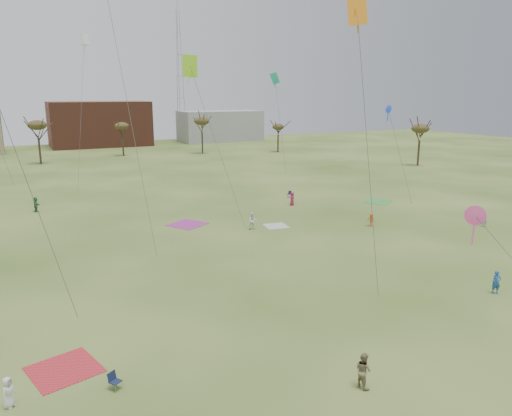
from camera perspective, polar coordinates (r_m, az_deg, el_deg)
name	(u,v)px	position (r m, az deg, el deg)	size (l,w,h in m)	color
ground	(346,341)	(30.26, 10.44, -14.99)	(260.00, 260.00, 0.00)	#334E18
flyer_near_left	(8,392)	(26.66, -26.97, -18.64)	(0.74, 0.48, 1.51)	silver
flyer_near_right	(496,282)	(39.76, 26.28, -7.79)	(0.63, 0.41, 1.73)	#205093
spectator_fore_b	(363,370)	(25.87, 12.42, -18.01)	(0.89, 0.69, 1.83)	#796C4D
flyer_mid_b	(371,220)	(54.80, 13.30, -1.32)	(0.96, 0.55, 1.48)	#C45024
flyer_mid_c	(485,219)	(58.68, 25.15, -1.18)	(0.61, 0.40, 1.68)	#79BECA
spectator_mid_e	(253,221)	(52.05, -0.39, -1.51)	(0.90, 0.70, 1.86)	white
flyer_far_a	(36,204)	(65.59, -24.34, 0.38)	(1.70, 0.54, 1.83)	#246E28
flyer_far_b	(292,199)	(63.45, 4.24, 1.09)	(0.85, 0.55, 1.74)	#A11B44
blanket_red	(64,370)	(28.92, -21.49, -17.17)	(3.29, 3.29, 0.03)	red
blanket_cream	(276,226)	(53.56, 2.35, -2.12)	(2.39, 2.39, 0.03)	beige
blanket_plum	(187,224)	(54.74, -8.02, -1.91)	(3.59, 3.59, 0.03)	#9F3188
blanket_olive	(378,202)	(67.48, 14.03, 0.72)	(3.10, 3.10, 0.03)	green
camp_chair_left	(115,384)	(26.43, -16.12, -19.19)	(0.72, 0.73, 0.87)	#151F3C
camp_chair_right	(289,195)	(68.52, 3.89, 1.49)	(0.71, 0.69, 0.87)	#151C3B
kites_aloft	(134,28)	(53.83, -14.10, 19.75)	(59.78, 63.33, 26.36)	silver
tree_line	(91,131)	(101.42, -18.72, 8.56)	(117.44, 49.32, 8.91)	#3A2B1E
building_brick	(99,124)	(142.99, -17.83, 9.36)	(26.00, 16.00, 12.00)	brown
building_grey	(220,126)	(150.43, -4.22, 9.54)	(24.00, 12.00, 9.00)	gray
radio_tower	(180,76)	(153.39, -8.92, 14.99)	(1.51, 1.72, 41.00)	#9EA3A8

